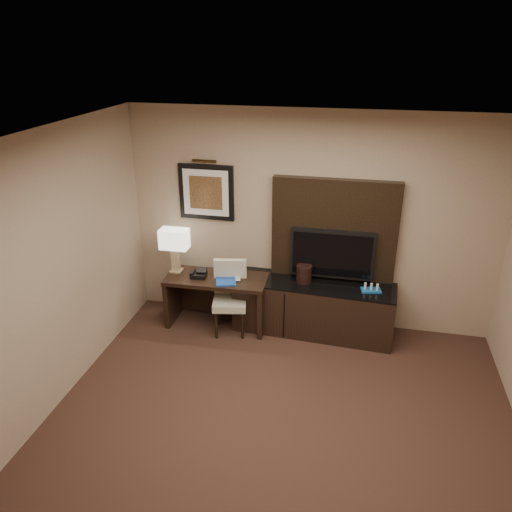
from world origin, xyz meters
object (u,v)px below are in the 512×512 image
(desk, at_px, (217,301))
(credenza, at_px, (313,307))
(ice_bucket, at_px, (304,274))
(tv, at_px, (332,254))
(desk_phone, at_px, (199,273))
(minibar_tray, at_px, (371,288))
(desk_chair, at_px, (230,302))
(table_lamp, at_px, (175,249))

(desk, distance_m, credenza, 1.22)
(ice_bucket, bearing_deg, tv, 20.49)
(credenza, xyz_separation_m, desk_phone, (-1.43, -0.14, 0.39))
(desk_phone, bearing_deg, minibar_tray, -2.95)
(desk_chair, distance_m, ice_bucket, 0.98)
(credenza, relative_size, desk_phone, 10.45)
(desk_phone, bearing_deg, desk, 4.20)
(desk_chair, distance_m, minibar_tray, 1.72)
(desk_chair, height_order, minibar_tray, desk_chair)
(credenza, xyz_separation_m, minibar_tray, (0.67, -0.06, 0.38))
(credenza, xyz_separation_m, ice_bucket, (-0.13, 0.02, 0.44))
(credenza, distance_m, desk_phone, 1.49)
(desk_phone, distance_m, minibar_tray, 2.10)
(credenza, relative_size, table_lamp, 3.15)
(desk, xyz_separation_m, credenza, (1.21, 0.10, -0.00))
(desk, distance_m, tv, 1.57)
(ice_bucket, bearing_deg, minibar_tray, -5.66)
(tv, relative_size, ice_bucket, 4.70)
(desk_chair, xyz_separation_m, minibar_tray, (1.68, 0.17, 0.29))
(desk_phone, height_order, minibar_tray, desk_phone)
(desk, height_order, ice_bucket, ice_bucket)
(credenza, relative_size, ice_bucket, 9.18)
(desk, relative_size, ice_bucket, 5.93)
(credenza, height_order, desk_chair, desk_chair)
(table_lamp, bearing_deg, desk_chair, -14.43)
(tv, xyz_separation_m, ice_bucket, (-0.31, -0.12, -0.24))
(minibar_tray, bearing_deg, table_lamp, 179.56)
(desk_phone, bearing_deg, ice_bucket, 1.88)
(ice_bucket, height_order, minibar_tray, ice_bucket)
(table_lamp, relative_size, ice_bucket, 2.92)
(table_lamp, xyz_separation_m, minibar_tray, (2.43, -0.02, -0.27))
(tv, relative_size, table_lamp, 1.61)
(desk_phone, bearing_deg, credenza, 0.31)
(desk_phone, bearing_deg, table_lamp, 158.45)
(desk, bearing_deg, tv, 8.35)
(desk, height_order, desk_phone, desk_phone)
(table_lamp, relative_size, minibar_tray, 2.71)
(ice_bucket, distance_m, minibar_tray, 0.81)
(desk, xyz_separation_m, table_lamp, (-0.55, 0.06, 0.65))
(desk_chair, height_order, ice_bucket, ice_bucket)
(desk, height_order, tv, tv)
(desk, bearing_deg, desk_phone, -172.12)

